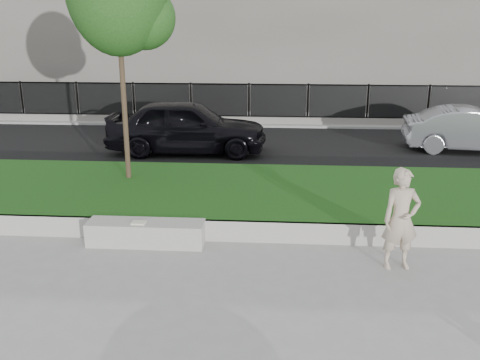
# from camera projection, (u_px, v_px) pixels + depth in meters

# --- Properties ---
(ground) EXTENTS (90.00, 90.00, 0.00)m
(ground) POSITION_uv_depth(u_px,v_px,m) (245.00, 267.00, 8.82)
(ground) COLOR gray
(ground) RESTS_ON ground
(grass_bank) EXTENTS (34.00, 4.00, 0.40)m
(grass_bank) POSITION_uv_depth(u_px,v_px,m) (254.00, 197.00, 11.63)
(grass_bank) COLOR #13390E
(grass_bank) RESTS_ON ground
(grass_kerb) EXTENTS (34.00, 0.08, 0.40)m
(grass_kerb) POSITION_uv_depth(u_px,v_px,m) (249.00, 232.00, 9.76)
(grass_kerb) COLOR #A6A49C
(grass_kerb) RESTS_ON ground
(street) EXTENTS (34.00, 7.00, 0.04)m
(street) POSITION_uv_depth(u_px,v_px,m) (262.00, 147.00, 16.93)
(street) COLOR black
(street) RESTS_ON ground
(far_pavement) EXTENTS (34.00, 3.00, 0.12)m
(far_pavement) POSITION_uv_depth(u_px,v_px,m) (265.00, 120.00, 21.21)
(far_pavement) COLOR gray
(far_pavement) RESTS_ON ground
(iron_fence) EXTENTS (32.00, 0.30, 1.50)m
(iron_fence) POSITION_uv_depth(u_px,v_px,m) (265.00, 112.00, 20.11)
(iron_fence) COLOR slate
(iron_fence) RESTS_ON far_pavement
(stone_bench) EXTENTS (2.10, 0.53, 0.43)m
(stone_bench) POSITION_uv_depth(u_px,v_px,m) (146.00, 233.00, 9.65)
(stone_bench) COLOR #A6A49C
(stone_bench) RESTS_ON ground
(man) EXTENTS (0.68, 0.51, 1.69)m
(man) POSITION_uv_depth(u_px,v_px,m) (401.00, 219.00, 8.58)
(man) COLOR #C0AB93
(man) RESTS_ON ground
(book) EXTENTS (0.25, 0.18, 0.03)m
(book) POSITION_uv_depth(u_px,v_px,m) (139.00, 223.00, 9.51)
(book) COLOR silver
(book) RESTS_ON stone_bench
(car_dark) EXTENTS (4.75, 1.99, 1.61)m
(car_dark) POSITION_uv_depth(u_px,v_px,m) (187.00, 126.00, 15.91)
(car_dark) COLOR black
(car_dark) RESTS_ON street
(car_silver) EXTENTS (4.15, 1.77, 1.33)m
(car_silver) POSITION_uv_depth(u_px,v_px,m) (473.00, 130.00, 16.11)
(car_silver) COLOR gray
(car_silver) RESTS_ON street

